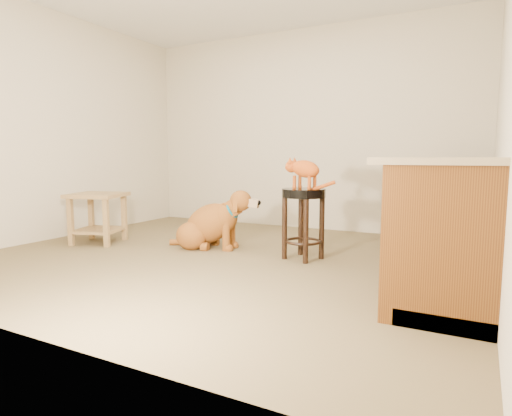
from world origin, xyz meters
The scene contains 8 objects.
floor centered at (0.00, 0.00, 0.00)m, with size 4.50×4.00×0.01m, color brown.
room_shell centered at (0.00, 0.00, 1.68)m, with size 4.54×4.04×2.62m.
cabinet_run centered at (1.94, 0.30, 0.44)m, with size 0.70×2.56×0.94m.
padded_stool centered at (0.70, 0.31, 0.47)m, with size 0.42×0.42×0.66m.
wood_stool centered at (1.85, 1.51, 0.41)m, with size 0.55×0.55×0.78m.
side_table centered at (-1.59, -0.03, 0.36)m, with size 0.67×0.67×0.55m.
golden_retriever centered at (-0.33, 0.32, 0.24)m, with size 1.02×0.56×0.65m.
tabby_kitten centered at (0.69, 0.31, 0.83)m, with size 0.51×0.23×0.32m.
Camera 1 is at (2.13, -3.35, 0.94)m, focal length 30.00 mm.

